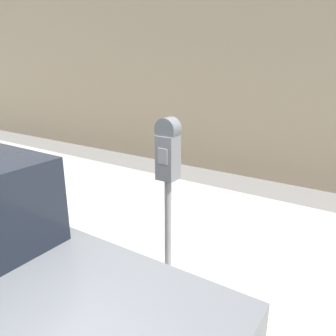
{
  "coord_description": "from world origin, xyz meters",
  "views": [
    {
      "loc": [
        1.44,
        -0.89,
        2.03
      ],
      "look_at": [
        0.04,
        1.25,
        1.21
      ],
      "focal_mm": 35.0,
      "sensor_mm": 36.0,
      "label": 1
    }
  ],
  "objects": [
    {
      "name": "sidewalk",
      "position": [
        0.0,
        2.2,
        0.07
      ],
      "size": [
        24.0,
        2.8,
        0.15
      ],
      "color": "#ADAAA3",
      "rests_on": "ground_plane"
    },
    {
      "name": "building_facade",
      "position": [
        0.0,
        4.92,
        2.59
      ],
      "size": [
        24.0,
        0.3,
        5.17
      ],
      "color": "tan",
      "rests_on": "ground_plane"
    },
    {
      "name": "parking_meter",
      "position": [
        0.04,
        1.25,
        1.22
      ],
      "size": [
        0.18,
        0.16,
        1.48
      ],
      "color": "gray",
      "rests_on": "sidewalk"
    }
  ]
}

